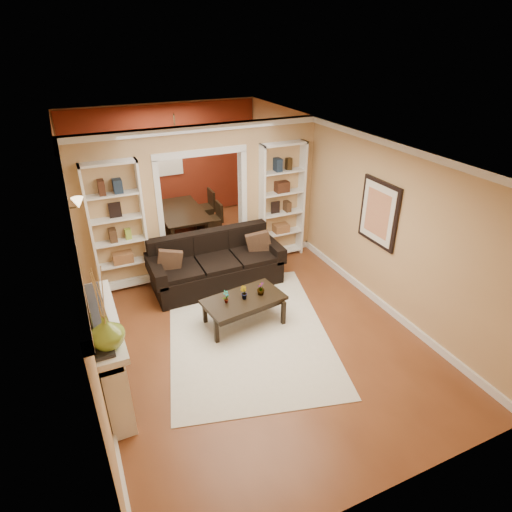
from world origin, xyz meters
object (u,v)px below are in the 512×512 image
fireplace (111,356)px  dining_table (183,223)px  sofa (216,262)px  bookshelf_right (281,202)px  coffee_table (244,311)px  bookshelf_left (118,229)px

fireplace → dining_table: size_ratio=0.99×
sofa → bookshelf_right: bookshelf_right is taller
coffee_table → bookshelf_left: (-1.50, 1.87, 0.92)m
bookshelf_right → sofa: bearing=-159.9°
bookshelf_left → dining_table: (1.55, 1.73, -0.85)m
sofa → dining_table: 2.32m
bookshelf_right → fireplace: bearing=-145.2°
bookshelf_right → fireplace: bookshelf_right is taller
bookshelf_left → dining_table: bearing=48.3°
sofa → dining_table: size_ratio=1.36×
dining_table → coffee_table: bearing=179.3°
coffee_table → dining_table: (0.04, 3.61, 0.07)m
bookshelf_left → fireplace: 2.65m
sofa → bookshelf_left: bearing=159.0°
bookshelf_right → coffee_table: bearing=-130.5°
bookshelf_right → fireplace: 4.47m
sofa → fireplace: (-2.05, -1.95, 0.12)m
sofa → coffee_table: sofa is taller
bookshelf_right → fireplace: size_ratio=1.35×
sofa → bookshelf_left: bookshelf_left is taller
coffee_table → bookshelf_right: bearing=41.1°
sofa → bookshelf_right: size_ratio=1.02×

